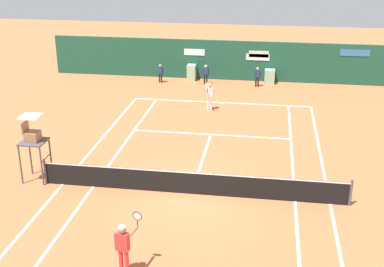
# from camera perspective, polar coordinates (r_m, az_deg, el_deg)

# --- Properties ---
(ground_plane) EXTENTS (80.00, 80.00, 0.01)m
(ground_plane) POSITION_cam_1_polar(r_m,az_deg,el_deg) (20.61, 0.18, -6.00)
(ground_plane) COLOR #BC6038
(tennis_net) EXTENTS (12.10, 0.10, 1.07)m
(tennis_net) POSITION_cam_1_polar(r_m,az_deg,el_deg) (19.88, -0.07, -5.45)
(tennis_net) COLOR #4C4C51
(tennis_net) RESTS_ON ground_plane
(sponsor_back_wall) EXTENTS (25.00, 1.02, 2.73)m
(sponsor_back_wall) POSITION_cam_1_polar(r_m,az_deg,el_deg) (35.54, 4.22, 8.09)
(sponsor_back_wall) COLOR #194C38
(sponsor_back_wall) RESTS_ON ground_plane
(umpire_chair) EXTENTS (1.00, 1.00, 2.79)m
(umpire_chair) POSITION_cam_1_polar(r_m,az_deg,el_deg) (21.47, -17.36, -0.56)
(umpire_chair) COLOR #47474C
(umpire_chair) RESTS_ON ground_plane
(player_on_baseline) EXTENTS (0.50, 0.76, 1.80)m
(player_on_baseline) POSITION_cam_1_polar(r_m,az_deg,el_deg) (29.22, 1.98, 4.42)
(player_on_baseline) COLOR white
(player_on_baseline) RESTS_ON ground_plane
(player_near_side) EXTENTS (0.74, 0.68, 1.86)m
(player_near_side) POSITION_cam_1_polar(r_m,az_deg,el_deg) (15.45, -7.66, -12.23)
(player_near_side) COLOR red
(player_near_side) RESTS_ON ground_plane
(ball_kid_centre_post) EXTENTS (0.45, 0.21, 1.35)m
(ball_kid_centre_post) POSITION_cam_1_polar(r_m,az_deg,el_deg) (34.42, 1.54, 6.76)
(ball_kid_centre_post) COLOR black
(ball_kid_centre_post) RESTS_ON ground_plane
(ball_kid_left_post) EXTENTS (0.42, 0.18, 1.27)m
(ball_kid_left_post) POSITION_cam_1_polar(r_m,az_deg,el_deg) (34.94, -3.55, 6.87)
(ball_kid_left_post) COLOR black
(ball_kid_left_post) RESTS_ON ground_plane
(ball_kid_right_post) EXTENTS (0.44, 0.21, 1.31)m
(ball_kid_right_post) POSITION_cam_1_polar(r_m,az_deg,el_deg) (34.18, 7.31, 6.45)
(ball_kid_right_post) COLOR black
(ball_kid_right_post) RESTS_ON ground_plane
(tennis_ball_near_service_line) EXTENTS (0.07, 0.07, 0.07)m
(tennis_ball_near_service_line) POSITION_cam_1_polar(r_m,az_deg,el_deg) (25.75, 1.92, -0.14)
(tennis_ball_near_service_line) COLOR #CCE033
(tennis_ball_near_service_line) RESTS_ON ground_plane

